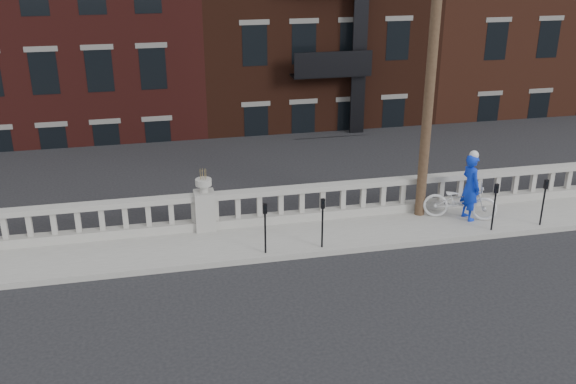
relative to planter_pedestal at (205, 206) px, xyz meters
The scene contains 12 objects.
ground 4.04m from the planter_pedestal, 90.00° to the right, with size 120.00×120.00×0.00m, color black.
sidewalk 1.21m from the planter_pedestal, 90.00° to the right, with size 32.00×2.20×0.15m, color gray.
balustrade 0.19m from the planter_pedestal, ahead, with size 28.00×0.34×1.03m.
planter_pedestal is the anchor object (origin of this frame).
lower_level 19.19m from the planter_pedestal, 88.31° to the left, with size 80.00×44.00×20.80m.
utility_pole 7.61m from the planter_pedestal, ahead, with size 1.60×0.28×10.00m.
parking_meter_b 2.26m from the planter_pedestal, 53.14° to the right, with size 0.10×0.09×1.36m.
parking_meter_c 3.37m from the planter_pedestal, 32.28° to the right, with size 0.10×0.09×1.36m.
parking_meter_d 7.92m from the planter_pedestal, 13.15° to the right, with size 0.10×0.09×1.36m.
parking_meter_e 9.38m from the planter_pedestal, 11.06° to the right, with size 0.10×0.09×1.36m.
bicycle 7.24m from the planter_pedestal, ahead, with size 0.72×2.06×1.08m, color silver.
cyclist 7.48m from the planter_pedestal, ahead, with size 0.71×0.46×1.94m, color #0D2FCC.
Camera 1 is at (-1.28, -12.33, 7.69)m, focal length 40.00 mm.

